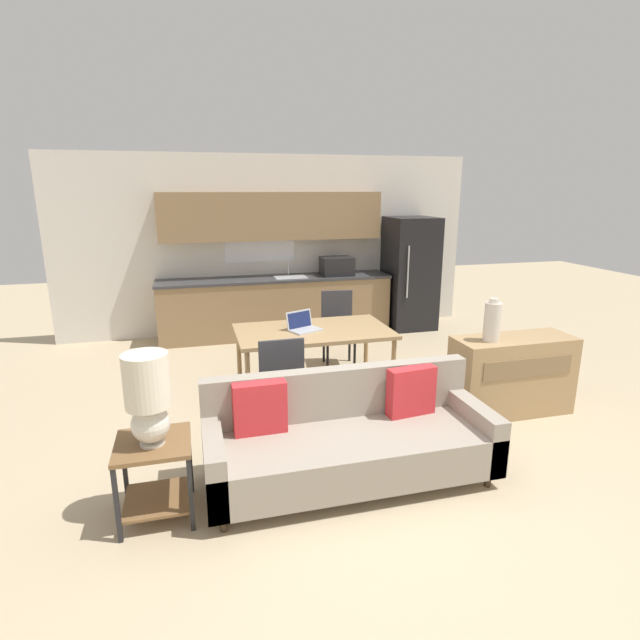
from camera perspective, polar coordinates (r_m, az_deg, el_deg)
ground_plane at (r=3.98m, az=6.58°, el=-18.83°), size 20.00×20.00×0.00m
wall_back at (r=7.85m, az=-5.64°, el=8.55°), size 6.40×0.07×2.70m
kitchen_counter at (r=7.63m, az=-5.03°, el=4.51°), size 3.51×0.65×2.15m
refrigerator at (r=8.15m, az=10.22°, el=5.28°), size 0.73×0.78×1.77m
dining_table at (r=5.37m, az=-0.78°, el=-1.69°), size 1.65×0.95×0.73m
couch at (r=3.97m, az=3.15°, el=-13.34°), size 2.18×0.80×0.82m
side_table at (r=3.70m, az=-18.35°, el=-15.56°), size 0.49×0.49×0.56m
table_lamp at (r=3.44m, az=-19.06°, el=-8.21°), size 0.29×0.29×0.63m
credenza at (r=5.38m, az=21.03°, el=-5.88°), size 1.20×0.47×0.78m
vase at (r=5.01m, az=19.10°, el=-0.15°), size 0.16×0.16×0.42m
dining_chair_far_right at (r=6.34m, az=2.08°, el=-0.65°), size 0.47×0.47×0.94m
dining_chair_near_left at (r=4.55m, az=-4.64°, el=-7.05°), size 0.43×0.43×0.94m
laptop at (r=5.34m, az=-1.97°, el=-0.64°), size 0.40×0.36×0.20m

